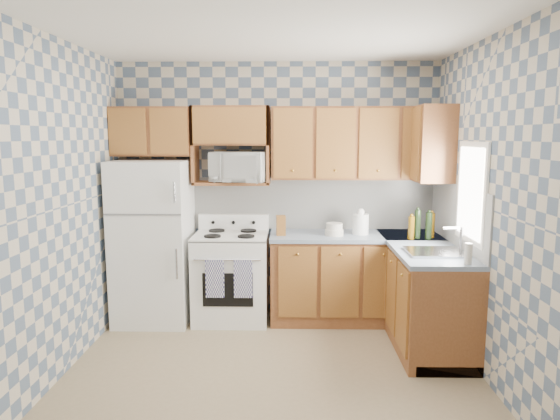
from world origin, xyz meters
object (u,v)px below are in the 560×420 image
object	(u,v)px
electric_kettle	(361,224)
stove_body	(232,278)
microwave	(240,167)
refrigerator	(153,242)

from	to	relation	value
electric_kettle	stove_body	bearing A→B (deg)	-179.47
microwave	refrigerator	bearing A→B (deg)	-158.26
microwave	stove_body	bearing A→B (deg)	-114.39
microwave	electric_kettle	distance (m)	1.38
refrigerator	stove_body	world-z (taller)	refrigerator
refrigerator	stove_body	bearing A→B (deg)	1.78
refrigerator	stove_body	size ratio (longest dim) A/B	1.87
stove_body	microwave	world-z (taller)	microwave
refrigerator	microwave	bearing A→B (deg)	9.19
refrigerator	microwave	xyz separation A→B (m)	(0.90, 0.14, 0.77)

